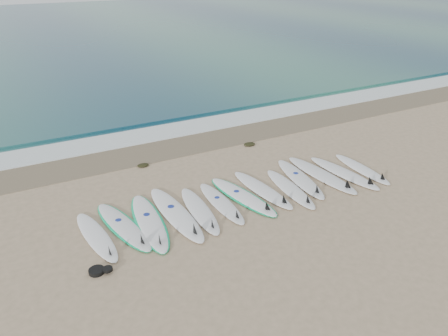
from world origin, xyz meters
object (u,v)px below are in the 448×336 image
surfboard_12 (363,169)px  leash_coil (99,271)px  surfboard_6 (244,197)px  surfboard_0 (97,237)px

surfboard_12 → leash_coil: (-8.00, -0.95, -0.00)m
surfboard_6 → surfboard_12: surfboard_6 is taller
surfboard_6 → leash_coil: (-4.06, -1.21, 0.00)m
surfboard_0 → surfboard_12: size_ratio=1.02×
surfboard_12 → surfboard_6: bearing=179.2°
surfboard_0 → surfboard_6: 3.82m
surfboard_0 → surfboard_12: 7.76m
surfboard_6 → surfboard_12: (3.94, -0.26, 0.00)m
surfboard_0 → leash_coil: surfboard_0 is taller
surfboard_0 → leash_coil: 1.20m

